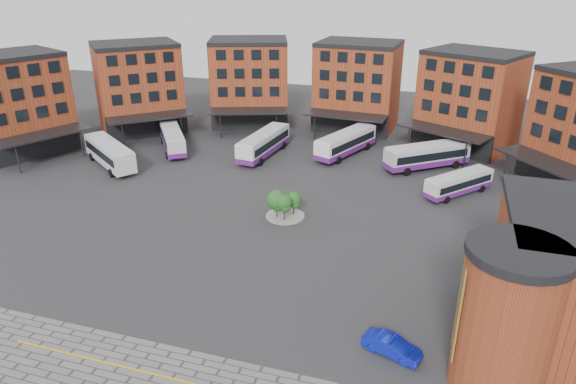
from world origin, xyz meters
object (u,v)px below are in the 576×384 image
(blue_car, at_px, (392,346))
(bus_d, at_px, (346,143))
(bus_b, at_px, (172,139))
(bus_c, at_px, (264,144))
(bus_e, at_px, (427,156))
(tree_island, at_px, (283,203))
(bus_a, at_px, (109,152))
(bus_f, at_px, (459,183))

(blue_car, bearing_deg, bus_d, 34.05)
(blue_car, bearing_deg, bus_b, 64.53)
(bus_c, height_order, bus_e, bus_c)
(tree_island, distance_m, bus_a, 29.27)
(tree_island, height_order, bus_f, tree_island)
(bus_b, xyz_separation_m, bus_d, (25.68, 5.60, 0.11))
(bus_b, bearing_deg, bus_f, -41.54)
(bus_a, distance_m, blue_car, 50.16)
(tree_island, bearing_deg, bus_a, 163.54)
(bus_e, xyz_separation_m, blue_car, (-0.18, -39.14, -1.17))
(bus_b, xyz_separation_m, bus_e, (37.50, 3.32, 0.11))
(bus_d, xyz_separation_m, bus_e, (11.82, -2.28, -0.01))
(tree_island, xyz_separation_m, bus_c, (-8.94, 18.76, 0.01))
(bus_c, bearing_deg, bus_b, -166.81)
(tree_island, relative_size, bus_c, 0.35)
(bus_b, relative_size, bus_e, 0.96)
(bus_e, bearing_deg, bus_c, -123.50)
(bus_d, distance_m, blue_car, 43.04)
(bus_a, relative_size, blue_car, 2.72)
(tree_island, distance_m, bus_d, 22.87)
(bus_d, bearing_deg, bus_b, -145.43)
(bus_e, bearing_deg, bus_a, -111.66)
(bus_d, bearing_deg, bus_c, -138.70)
(bus_b, distance_m, bus_f, 42.04)
(bus_a, bearing_deg, bus_f, -49.31)
(bus_c, height_order, bus_d, bus_c)
(tree_island, relative_size, bus_f, 0.49)
(tree_island, relative_size, bus_d, 0.35)
(bus_a, relative_size, bus_f, 1.31)
(tree_island, distance_m, bus_f, 22.45)
(tree_island, distance_m, bus_c, 20.78)
(tree_island, xyz_separation_m, bus_e, (14.38, 20.45, -0.01))
(blue_car, bearing_deg, bus_c, 50.06)
(bus_b, xyz_separation_m, bus_c, (14.18, 1.63, 0.12))
(bus_b, height_order, bus_e, bus_e)
(bus_a, distance_m, bus_b, 10.13)
(bus_f, height_order, blue_car, bus_f)
(bus_b, relative_size, bus_f, 1.23)
(bus_d, bearing_deg, blue_car, -52.04)
(bus_a, height_order, bus_e, bus_a)
(bus_f, relative_size, blue_car, 2.08)
(bus_e, height_order, bus_f, bus_e)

